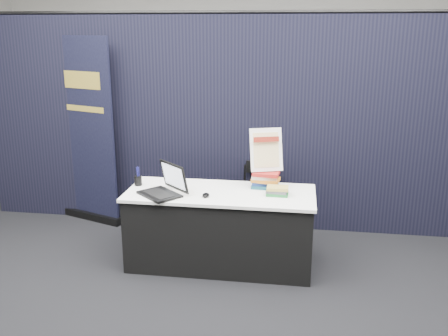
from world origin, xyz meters
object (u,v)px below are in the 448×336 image
(book_stack_short, at_px, (276,191))
(stacking_chair, at_px, (259,197))
(display_table, at_px, (220,228))
(book_stack_tall, at_px, (265,180))
(laptop, at_px, (161,187))
(info_sign, at_px, (266,150))
(pullup_banner, at_px, (85,142))

(book_stack_short, bearing_deg, stacking_chair, 105.99)
(display_table, distance_m, book_stack_tall, 0.65)
(laptop, distance_m, book_stack_short, 1.09)
(info_sign, bearing_deg, display_table, -170.57)
(book_stack_tall, height_order, stacking_chair, book_stack_tall)
(display_table, xyz_separation_m, pullup_banner, (-1.77, 0.95, 0.59))
(display_table, height_order, stacking_chair, stacking_chair)
(book_stack_short, relative_size, stacking_chair, 0.24)
(display_table, relative_size, stacking_chair, 2.23)
(book_stack_tall, height_order, info_sign, info_sign)
(book_stack_tall, bearing_deg, stacking_chair, 100.30)
(book_stack_tall, bearing_deg, book_stack_short, -59.80)
(book_stack_tall, bearing_deg, pullup_banner, 160.91)
(laptop, relative_size, info_sign, 1.23)
(book_stack_tall, distance_m, info_sign, 0.29)
(book_stack_short, bearing_deg, info_sign, 116.88)
(display_table, relative_size, pullup_banner, 0.83)
(laptop, xyz_separation_m, book_stack_tall, (0.96, 0.34, 0.01))
(display_table, distance_m, book_stack_short, 0.68)
(info_sign, distance_m, pullup_banner, 2.30)
(book_stack_tall, bearing_deg, info_sign, 90.00)
(book_stack_short, xyz_separation_m, pullup_banner, (-2.30, 0.96, 0.17))
(info_sign, distance_m, stacking_chair, 0.88)
(display_table, bearing_deg, laptop, -165.10)
(book_stack_tall, xyz_separation_m, pullup_banner, (-2.18, 0.76, 0.13))
(display_table, height_order, laptop, laptop)
(info_sign, relative_size, stacking_chair, 0.53)
(book_stack_tall, relative_size, info_sign, 0.58)
(book_stack_tall, distance_m, book_stack_short, 0.24)
(laptop, height_order, stacking_chair, laptop)
(book_stack_short, xyz_separation_m, stacking_chair, (-0.23, 0.79, -0.34))
(stacking_chair, bearing_deg, book_stack_short, -50.81)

